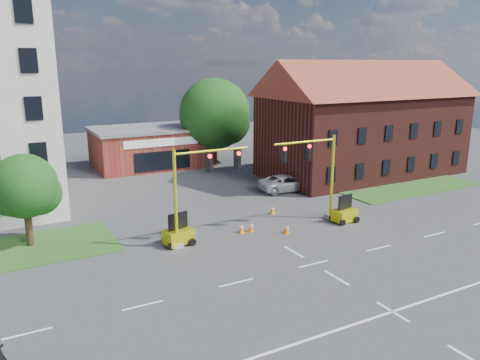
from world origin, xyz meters
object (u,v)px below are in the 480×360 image
(trailer_west, at_px, (178,235))
(pickup_white, at_px, (287,183))
(trailer_east, at_px, (344,214))
(signal_mast_west, at_px, (200,183))
(signal_mast_east, at_px, (314,169))

(trailer_west, height_order, pickup_white, trailer_west)
(trailer_west, xyz_separation_m, trailer_east, (12.12, -1.54, -0.03))
(trailer_east, bearing_deg, signal_mast_west, 167.07)
(signal_mast_east, relative_size, trailer_west, 3.09)
(signal_mast_east, relative_size, trailer_east, 3.25)
(trailer_west, bearing_deg, pickup_white, 17.16)
(signal_mast_west, xyz_separation_m, trailer_east, (10.74, -1.11, -3.32))
(signal_mast_west, bearing_deg, trailer_east, -5.90)
(trailer_west, distance_m, pickup_white, 15.21)
(trailer_west, distance_m, trailer_east, 12.22)
(pickup_white, bearing_deg, signal_mast_west, 128.95)
(trailer_west, bearing_deg, signal_mast_west, -29.71)
(signal_mast_east, relative_size, pickup_white, 1.18)
(signal_mast_west, xyz_separation_m, pickup_white, (11.86, 7.93, -3.19))
(signal_mast_west, distance_m, trailer_east, 11.30)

